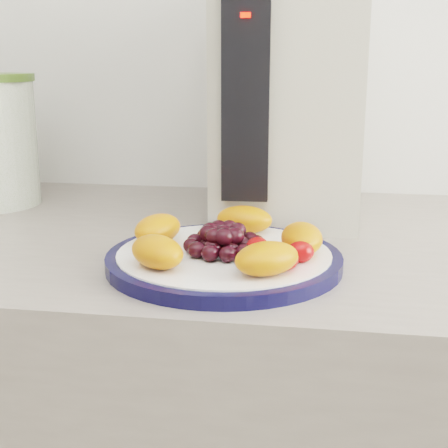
# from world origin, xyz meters

# --- Properties ---
(plate_rim) EXTENTS (0.27, 0.27, 0.01)m
(plate_rim) POSITION_xyz_m (0.05, 1.06, 0.91)
(plate_rim) COLOR #0C0D33
(plate_rim) RESTS_ON counter
(plate_face) EXTENTS (0.24, 0.24, 0.02)m
(plate_face) POSITION_xyz_m (0.05, 1.06, 0.91)
(plate_face) COLOR white
(plate_face) RESTS_ON counter
(appliance_body) EXTENTS (0.21, 0.29, 0.35)m
(appliance_body) POSITION_xyz_m (0.10, 1.33, 1.08)
(appliance_body) COLOR #B9B4A1
(appliance_body) RESTS_ON counter
(appliance_panel) EXTENTS (0.06, 0.02, 0.26)m
(appliance_panel) POSITION_xyz_m (0.06, 1.18, 1.08)
(appliance_panel) COLOR black
(appliance_panel) RESTS_ON appliance_body
(appliance_led) EXTENTS (0.01, 0.01, 0.01)m
(appliance_led) POSITION_xyz_m (0.06, 1.17, 1.18)
(appliance_led) COLOR #FF0C05
(appliance_led) RESTS_ON appliance_panel
(fruit_plate) EXTENTS (0.23, 0.22, 0.03)m
(fruit_plate) POSITION_xyz_m (0.06, 1.05, 0.93)
(fruit_plate) COLOR #D55F12
(fruit_plate) RESTS_ON plate_face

